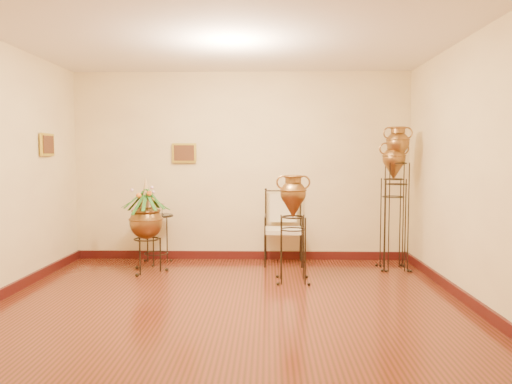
{
  "coord_description": "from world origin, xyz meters",
  "views": [
    {
      "loc": [
        0.4,
        -4.96,
        1.54
      ],
      "look_at": [
        0.25,
        1.3,
        1.1
      ],
      "focal_mm": 35.0,
      "sensor_mm": 36.0,
      "label": 1
    }
  ],
  "objects_px": {
    "amphora_tall": "(397,196)",
    "planter_urn": "(146,218)",
    "armchair": "(283,227)",
    "side_table": "(156,238)",
    "amphora_mid": "(393,205)"
  },
  "relations": [
    {
      "from": "amphora_tall",
      "to": "amphora_mid",
      "type": "relative_size",
      "value": 1.12
    },
    {
      "from": "planter_urn",
      "to": "amphora_tall",
      "type": "bearing_deg",
      "value": 4.2
    },
    {
      "from": "amphora_tall",
      "to": "planter_urn",
      "type": "distance_m",
      "value": 3.39
    },
    {
      "from": "planter_urn",
      "to": "side_table",
      "type": "xyz_separation_m",
      "value": [
        -0.0,
        0.56,
        -0.36
      ]
    },
    {
      "from": "armchair",
      "to": "planter_urn",
      "type": "bearing_deg",
      "value": -161.97
    },
    {
      "from": "armchair",
      "to": "side_table",
      "type": "bearing_deg",
      "value": -178.98
    },
    {
      "from": "side_table",
      "to": "amphora_tall",
      "type": "bearing_deg",
      "value": -5.35
    },
    {
      "from": "armchair",
      "to": "side_table",
      "type": "distance_m",
      "value": 1.85
    },
    {
      "from": "amphora_tall",
      "to": "planter_urn",
      "type": "relative_size",
      "value": 1.51
    },
    {
      "from": "planter_urn",
      "to": "amphora_mid",
      "type": "bearing_deg",
      "value": 4.67
    },
    {
      "from": "side_table",
      "to": "planter_urn",
      "type": "bearing_deg",
      "value": -89.81
    },
    {
      "from": "amphora_mid",
      "to": "armchair",
      "type": "bearing_deg",
      "value": 169.0
    },
    {
      "from": "amphora_mid",
      "to": "amphora_tall",
      "type": "bearing_deg",
      "value": -32.44
    },
    {
      "from": "amphora_mid",
      "to": "planter_urn",
      "type": "bearing_deg",
      "value": -175.33
    },
    {
      "from": "amphora_tall",
      "to": "planter_urn",
      "type": "bearing_deg",
      "value": -175.8
    }
  ]
}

